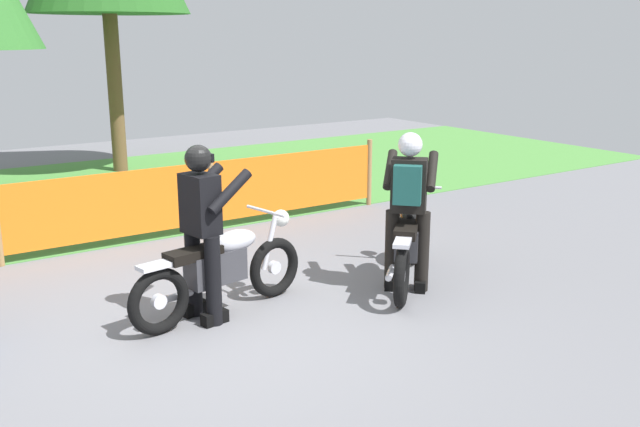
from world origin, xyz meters
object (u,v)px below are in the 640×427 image
Objects in this scene: motorcycle_trailing at (221,269)px; rider_trailing at (203,227)px; motorcycle_lead at (409,241)px; rider_lead at (408,203)px.

motorcycle_trailing is 1.18× the size of rider_trailing.
motorcycle_lead is 2.34m from rider_trailing.
motorcycle_lead is 0.92× the size of rider_lead.
rider_lead reaches higher than motorcycle_trailing.
motorcycle_trailing is at bearing 0.57° from rider_trailing.
motorcycle_lead is at bearing -19.41° from motorcycle_trailing.
motorcycle_lead is at bearing 0.51° from rider_lead.
motorcycle_trailing is 0.50m from rider_trailing.
rider_lead reaches higher than motorcycle_lead.
rider_trailing reaches higher than motorcycle_trailing.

